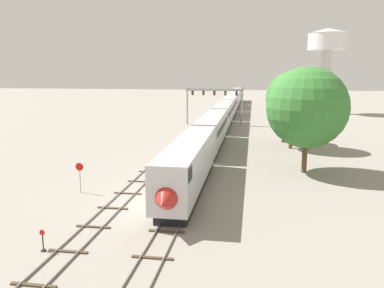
{
  "coord_description": "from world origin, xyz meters",
  "views": [
    {
      "loc": [
        7.82,
        -31.51,
        11.33
      ],
      "look_at": [
        1.0,
        12.0,
        3.0
      ],
      "focal_mm": 36.53,
      "sensor_mm": 36.0,
      "label": 1
    }
  ],
  "objects_px": {
    "passenger_train": "(227,109)",
    "signal_gantry": "(214,97)",
    "trackside_tree_left": "(285,105)",
    "water_tower": "(327,47)",
    "trackside_tree_mid": "(307,108)",
    "stop_sign": "(80,173)",
    "switch_stand": "(43,244)",
    "trackside_tree_right": "(293,98)"
  },
  "relations": [
    {
      "from": "switch_stand",
      "to": "water_tower",
      "type": "bearing_deg",
      "value": 70.18
    },
    {
      "from": "trackside_tree_left",
      "to": "trackside_tree_mid",
      "type": "distance_m",
      "value": 18.89
    },
    {
      "from": "passenger_train",
      "to": "signal_gantry",
      "type": "distance_m",
      "value": 8.38
    },
    {
      "from": "passenger_train",
      "to": "stop_sign",
      "type": "relative_size",
      "value": 44.28
    },
    {
      "from": "signal_gantry",
      "to": "switch_stand",
      "type": "distance_m",
      "value": 60.68
    },
    {
      "from": "water_tower",
      "to": "switch_stand",
      "type": "distance_m",
      "value": 94.56
    },
    {
      "from": "trackside_tree_mid",
      "to": "trackside_tree_right",
      "type": "distance_m",
      "value": 13.94
    },
    {
      "from": "passenger_train",
      "to": "signal_gantry",
      "type": "bearing_deg",
      "value": -106.93
    },
    {
      "from": "water_tower",
      "to": "stop_sign",
      "type": "height_order",
      "value": "water_tower"
    },
    {
      "from": "water_tower",
      "to": "trackside_tree_left",
      "type": "relative_size",
      "value": 2.54
    },
    {
      "from": "switch_stand",
      "to": "stop_sign",
      "type": "relative_size",
      "value": 0.51
    },
    {
      "from": "signal_gantry",
      "to": "trackside_tree_left",
      "type": "bearing_deg",
      "value": -55.14
    },
    {
      "from": "trackside_tree_left",
      "to": "passenger_train",
      "type": "bearing_deg",
      "value": 112.42
    },
    {
      "from": "signal_gantry",
      "to": "water_tower",
      "type": "relative_size",
      "value": 0.55
    },
    {
      "from": "passenger_train",
      "to": "trackside_tree_left",
      "type": "height_order",
      "value": "trackside_tree_left"
    },
    {
      "from": "signal_gantry",
      "to": "passenger_train",
      "type": "bearing_deg",
      "value": 73.07
    },
    {
      "from": "signal_gantry",
      "to": "trackside_tree_right",
      "type": "height_order",
      "value": "trackside_tree_right"
    },
    {
      "from": "passenger_train",
      "to": "trackside_tree_mid",
      "type": "xyz_separation_m",
      "value": [
        11.68,
        -44.86,
        4.7
      ]
    },
    {
      "from": "switch_stand",
      "to": "trackside_tree_left",
      "type": "distance_m",
      "value": 45.58
    },
    {
      "from": "stop_sign",
      "to": "trackside_tree_mid",
      "type": "distance_m",
      "value": 24.89
    },
    {
      "from": "signal_gantry",
      "to": "trackside_tree_mid",
      "type": "relative_size",
      "value": 1.03
    },
    {
      "from": "trackside_tree_mid",
      "to": "passenger_train",
      "type": "bearing_deg",
      "value": 104.6
    },
    {
      "from": "passenger_train",
      "to": "water_tower",
      "type": "bearing_deg",
      "value": 39.13
    },
    {
      "from": "trackside_tree_mid",
      "to": "switch_stand",
      "type": "bearing_deg",
      "value": -129.51
    },
    {
      "from": "water_tower",
      "to": "switch_stand",
      "type": "xyz_separation_m",
      "value": [
        -31.55,
        -87.53,
        -16.87
      ]
    },
    {
      "from": "passenger_train",
      "to": "trackside_tree_left",
      "type": "bearing_deg",
      "value": -67.58
    },
    {
      "from": "stop_sign",
      "to": "water_tower",
      "type": "bearing_deg",
      "value": 65.53
    },
    {
      "from": "trackside_tree_left",
      "to": "trackside_tree_mid",
      "type": "relative_size",
      "value": 0.74
    },
    {
      "from": "stop_sign",
      "to": "trackside_tree_right",
      "type": "distance_m",
      "value": 33.31
    },
    {
      "from": "trackside_tree_mid",
      "to": "stop_sign",
      "type": "bearing_deg",
      "value": -153.23
    },
    {
      "from": "water_tower",
      "to": "trackside_tree_mid",
      "type": "relative_size",
      "value": 1.87
    },
    {
      "from": "switch_stand",
      "to": "trackside_tree_right",
      "type": "height_order",
      "value": "trackside_tree_right"
    },
    {
      "from": "trackside_tree_left",
      "to": "water_tower",
      "type": "bearing_deg",
      "value": 73.39
    },
    {
      "from": "stop_sign",
      "to": "trackside_tree_left",
      "type": "distance_m",
      "value": 36.5
    },
    {
      "from": "signal_gantry",
      "to": "water_tower",
      "type": "height_order",
      "value": "water_tower"
    },
    {
      "from": "passenger_train",
      "to": "water_tower",
      "type": "distance_m",
      "value": 34.81
    },
    {
      "from": "trackside_tree_mid",
      "to": "trackside_tree_right",
      "type": "height_order",
      "value": "trackside_tree_mid"
    },
    {
      "from": "trackside_tree_left",
      "to": "trackside_tree_right",
      "type": "height_order",
      "value": "trackside_tree_right"
    },
    {
      "from": "water_tower",
      "to": "trackside_tree_left",
      "type": "xyz_separation_m",
      "value": [
        -13.7,
        -45.94,
        -11.45
      ]
    },
    {
      "from": "passenger_train",
      "to": "signal_gantry",
      "type": "relative_size",
      "value": 10.54
    },
    {
      "from": "signal_gantry",
      "to": "trackside_tree_left",
      "type": "distance_m",
      "value": 22.74
    },
    {
      "from": "switch_stand",
      "to": "stop_sign",
      "type": "height_order",
      "value": "stop_sign"
    }
  ]
}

